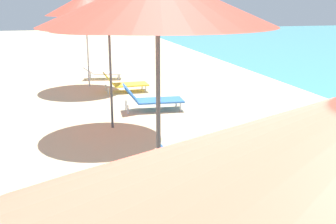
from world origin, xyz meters
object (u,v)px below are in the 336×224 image
umbrella_second (158,0)px  lounger_farthest_inland (124,83)px  umbrella_farthest (85,5)px  lounger_farthest_shoreside (103,72)px  lounger_second_shoreside (209,166)px  lounger_third_shoreside (151,98)px  umbrella_third (108,15)px

umbrella_second → lounger_farthest_inland: 8.08m
umbrella_farthest → lounger_farthest_shoreside: (0.55, 1.25, -2.27)m
lounger_second_shoreside → lounger_third_shoreside: size_ratio=0.98×
umbrella_farthest → lounger_farthest_shoreside: bearing=66.3°
umbrella_second → umbrella_third: umbrella_second is taller
umbrella_farthest → lounger_farthest_inland: size_ratio=2.21×
umbrella_second → lounger_second_shoreside: size_ratio=2.01×
umbrella_farthest → lounger_farthest_inland: bearing=-47.5°
umbrella_third → lounger_third_shoreside: 2.63m
umbrella_third → lounger_farthest_inland: bearing=77.2°
umbrella_third → lounger_farthest_inland: size_ratio=2.06×
lounger_farthest_shoreside → lounger_farthest_inland: size_ratio=1.05×
umbrella_third → lounger_third_shoreside: bearing=47.8°
lounger_third_shoreside → umbrella_third: bearing=-128.4°
umbrella_second → lounger_third_shoreside: 5.99m
lounger_second_shoreside → lounger_farthest_shoreside: lounger_second_shoreside is taller
lounger_second_shoreside → umbrella_third: size_ratio=0.54×
lounger_farthest_shoreside → lounger_farthest_inland: (0.41, -2.29, 0.02)m
umbrella_second → lounger_farthest_shoreside: umbrella_second is taller
umbrella_second → lounger_third_shoreside: (1.09, 5.41, -2.33)m
lounger_second_shoreside → umbrella_second: bearing=-135.5°
umbrella_second → lounger_second_shoreside: (0.97, 0.97, -2.32)m
umbrella_second → lounger_second_shoreside: bearing=45.0°
umbrella_second → lounger_second_shoreside: 2.69m
umbrella_second → lounger_farthest_shoreside: (0.36, 9.98, -2.38)m
umbrella_second → umbrella_third: size_ratio=1.09×
lounger_third_shoreside → lounger_farthest_shoreside: size_ratio=1.10×
lounger_second_shoreside → lounger_farthest_shoreside: (-0.61, 9.01, -0.07)m
umbrella_farthest → lounger_farthest_shoreside: umbrella_farthest is taller
lounger_third_shoreside → lounger_farthest_inland: 2.30m
lounger_farthest_inland → umbrella_third: bearing=-104.4°
umbrella_farthest → lounger_second_shoreside: bearing=-81.5°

